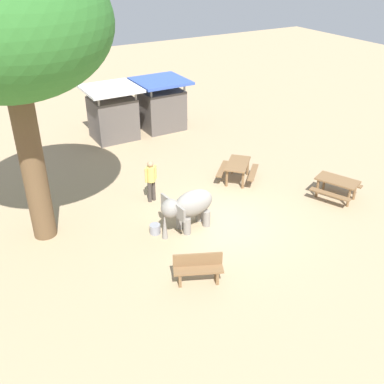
{
  "coord_description": "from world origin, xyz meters",
  "views": [
    {
      "loc": [
        -7.29,
        -10.73,
        8.46
      ],
      "look_at": [
        -0.45,
        1.13,
        0.8
      ],
      "focal_mm": 41.99,
      "sensor_mm": 36.0,
      "label": 1
    }
  ],
  "objects": [
    {
      "name": "picnic_table_far",
      "position": [
        2.33,
        2.3,
        0.59
      ],
      "size": [
        2.11,
        2.11,
        0.78
      ],
      "rotation": [
        0.0,
        0.0,
        3.93
      ],
      "color": "brown",
      "rests_on": "ground_plane"
    },
    {
      "name": "market_stall_white",
      "position": [
        -0.28,
        9.04,
        1.14
      ],
      "size": [
        2.5,
        2.5,
        2.52
      ],
      "color": "#59514C",
      "rests_on": "ground_plane"
    },
    {
      "name": "ground_plane",
      "position": [
        0.0,
        0.0,
        0.0
      ],
      "size": [
        60.0,
        60.0,
        0.0
      ],
      "primitive_type": "plane",
      "color": "tan"
    },
    {
      "name": "elephant",
      "position": [
        -1.11,
        0.23,
        0.87
      ],
      "size": [
        1.99,
        1.33,
        1.37
      ],
      "rotation": [
        0.0,
        0.0,
        3.24
      ],
      "color": "gray",
      "rests_on": "ground_plane"
    },
    {
      "name": "shade_tree_main",
      "position": [
        -5.35,
        2.3,
        6.5
      ],
      "size": [
        5.68,
        5.21,
        8.6
      ],
      "color": "brown",
      "rests_on": "ground_plane"
    },
    {
      "name": "picnic_table_near",
      "position": [
        4.7,
        -0.72,
        0.59
      ],
      "size": [
        1.95,
        1.96,
        0.78
      ],
      "rotation": [
        0.0,
        0.0,
        5.11
      ],
      "color": "brown",
      "rests_on": "ground_plane"
    },
    {
      "name": "person_handler",
      "position": [
        -1.36,
        2.54,
        0.95
      ],
      "size": [
        0.5,
        0.32,
        1.62
      ],
      "rotation": [
        0.0,
        0.0,
        -1.37
      ],
      "color": "#3F3833",
      "rests_on": "ground_plane"
    },
    {
      "name": "feed_bucket",
      "position": [
        -2.19,
        0.56,
        0.16
      ],
      "size": [
        0.36,
        0.36,
        0.32
      ],
      "primitive_type": "cylinder",
      "color": "gray",
      "rests_on": "ground_plane"
    },
    {
      "name": "market_stall_blue",
      "position": [
        2.32,
        9.04,
        1.14
      ],
      "size": [
        2.5,
        2.5,
        2.52
      ],
      "color": "#59514C",
      "rests_on": "ground_plane"
    },
    {
      "name": "wooden_bench",
      "position": [
        -2.18,
        -2.22,
        0.47
      ],
      "size": [
        1.44,
        0.94,
        0.88
      ],
      "rotation": [
        0.0,
        0.0,
        2.72
      ],
      "color": "brown",
      "rests_on": "ground_plane"
    }
  ]
}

